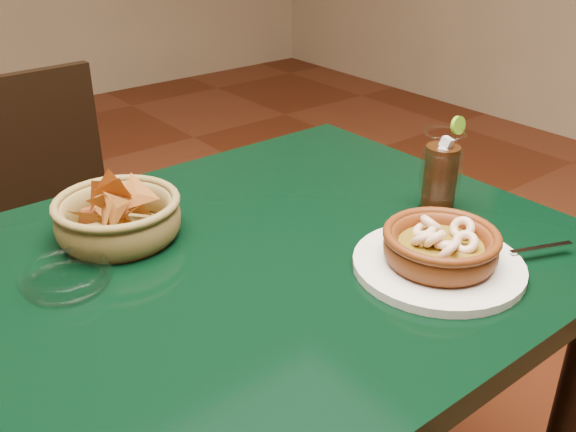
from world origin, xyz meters
TOP-DOWN VIEW (x-y plane):
  - dining_table at (0.00, 0.00)m, footprint 1.20×0.80m
  - dining_chair at (-0.00, 0.71)m, footprint 0.42×0.42m
  - shrimp_plate at (0.28, -0.20)m, footprint 0.33×0.25m
  - chip_basket at (-0.05, 0.19)m, footprint 0.24×0.24m
  - guacamole_ramekin at (-0.06, 0.29)m, footprint 0.11×0.11m
  - cola_drink at (0.43, -0.08)m, footprint 0.15×0.15m
  - glass_ashtray at (-0.17, 0.10)m, footprint 0.14×0.14m

SIDE VIEW (x-z plane):
  - dining_chair at x=0.00m, z-range 0.04..0.93m
  - dining_table at x=0.00m, z-range 0.28..1.03m
  - glass_ashtray at x=-0.17m, z-range 0.75..0.78m
  - guacamole_ramekin at x=-0.06m, z-range 0.75..0.79m
  - shrimp_plate at x=0.28m, z-range 0.74..0.82m
  - chip_basket at x=-0.05m, z-range 0.72..0.86m
  - cola_drink at x=0.43m, z-range 0.74..0.91m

